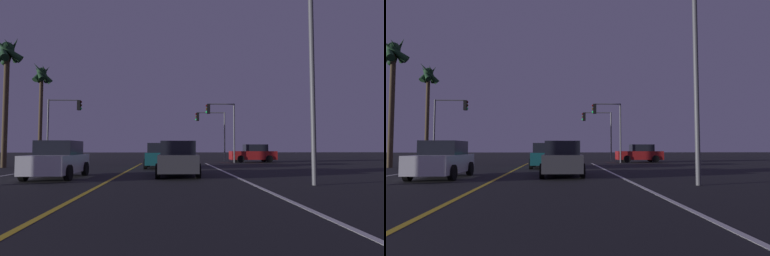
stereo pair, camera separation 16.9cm
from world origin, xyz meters
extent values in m
cube|color=silver|center=(5.67, 11.54, 0.00)|extent=(0.16, 35.07, 0.01)
cube|color=gold|center=(0.00, 11.54, 0.00)|extent=(0.16, 35.07, 0.01)
cylinder|color=black|center=(2.01, 16.97, 0.34)|extent=(0.22, 0.68, 0.68)
cylinder|color=black|center=(3.81, 16.97, 0.34)|extent=(0.22, 0.68, 0.68)
cylinder|color=black|center=(2.01, 14.27, 0.34)|extent=(0.22, 0.68, 0.68)
cylinder|color=black|center=(3.81, 14.27, 0.34)|extent=(0.22, 0.68, 0.68)
cube|color=#38383D|center=(2.91, 15.62, 0.66)|extent=(1.80, 4.30, 0.80)
cube|color=black|center=(2.91, 15.37, 1.38)|extent=(1.60, 2.10, 0.64)
cube|color=red|center=(2.31, 13.52, 0.76)|extent=(0.24, 0.08, 0.16)
cube|color=red|center=(3.51, 13.52, 0.76)|extent=(0.24, 0.08, 0.16)
cylinder|color=black|center=(-1.65, 13.42, 0.34)|extent=(0.22, 0.68, 0.68)
cylinder|color=black|center=(-3.45, 13.42, 0.34)|extent=(0.22, 0.68, 0.68)
cylinder|color=black|center=(-1.65, 16.12, 0.34)|extent=(0.22, 0.68, 0.68)
cylinder|color=black|center=(-3.45, 16.12, 0.34)|extent=(0.22, 0.68, 0.68)
cube|color=silver|center=(-2.55, 14.77, 0.66)|extent=(1.80, 4.30, 0.80)
cube|color=black|center=(-2.55, 15.02, 1.38)|extent=(1.60, 2.10, 0.64)
cube|color=red|center=(-1.95, 16.87, 0.76)|extent=(0.24, 0.08, 0.16)
cube|color=red|center=(-3.15, 16.87, 0.76)|extent=(0.24, 0.08, 0.16)
cylinder|color=black|center=(9.05, 29.88, 0.34)|extent=(0.68, 0.22, 0.68)
cylinder|color=black|center=(9.05, 31.68, 0.34)|extent=(0.68, 0.22, 0.68)
cylinder|color=black|center=(11.75, 29.88, 0.34)|extent=(0.68, 0.22, 0.68)
cylinder|color=black|center=(11.75, 31.68, 0.34)|extent=(0.68, 0.22, 0.68)
cube|color=maroon|center=(10.40, 30.78, 0.66)|extent=(4.30, 1.80, 0.80)
cube|color=black|center=(10.65, 30.78, 1.38)|extent=(2.10, 1.60, 0.64)
cube|color=red|center=(12.50, 30.18, 0.76)|extent=(0.08, 0.24, 0.16)
cube|color=red|center=(12.50, 31.38, 0.76)|extent=(0.08, 0.24, 0.16)
cylinder|color=black|center=(0.94, 23.81, 0.34)|extent=(0.22, 0.68, 0.68)
cylinder|color=black|center=(2.74, 23.81, 0.34)|extent=(0.22, 0.68, 0.68)
cylinder|color=black|center=(0.94, 21.11, 0.34)|extent=(0.22, 0.68, 0.68)
cylinder|color=black|center=(2.74, 21.11, 0.34)|extent=(0.22, 0.68, 0.68)
cube|color=#145156|center=(1.84, 22.46, 0.66)|extent=(1.80, 4.30, 0.80)
cube|color=black|center=(1.84, 22.21, 1.38)|extent=(1.60, 2.10, 0.64)
cube|color=red|center=(1.24, 20.36, 0.76)|extent=(0.24, 0.08, 0.16)
cube|color=red|center=(2.44, 20.36, 0.76)|extent=(0.24, 0.08, 0.16)
cylinder|color=#4C4C51|center=(8.40, 29.57, 2.74)|extent=(0.14, 0.14, 5.47)
cylinder|color=#4C4C51|center=(7.21, 29.57, 5.42)|extent=(2.38, 0.10, 0.10)
cube|color=black|center=(6.02, 29.57, 4.97)|extent=(0.28, 0.36, 0.90)
sphere|color=#3A0605|center=(5.86, 29.57, 5.27)|extent=(0.20, 0.20, 0.20)
sphere|color=#3C2706|center=(5.86, 29.57, 4.97)|extent=(0.20, 0.20, 0.20)
sphere|color=#19E059|center=(5.86, 29.57, 4.67)|extent=(0.20, 0.20, 0.20)
cylinder|color=#4C4C51|center=(-8.40, 29.57, 2.85)|extent=(0.14, 0.14, 5.71)
cylinder|color=#4C4C51|center=(-7.05, 29.57, 5.66)|extent=(2.69, 0.10, 0.10)
cube|color=black|center=(-5.70, 29.57, 5.21)|extent=(0.28, 0.36, 0.90)
sphere|color=#3A0605|center=(-5.54, 29.57, 5.51)|extent=(0.20, 0.20, 0.20)
sphere|color=#3C2706|center=(-5.54, 29.57, 5.21)|extent=(0.20, 0.20, 0.20)
sphere|color=#19E059|center=(-5.54, 29.57, 4.91)|extent=(0.20, 0.20, 0.20)
cylinder|color=#4C4C51|center=(8.40, 35.07, 2.62)|extent=(0.14, 0.14, 5.25)
cylinder|color=#4C4C51|center=(6.93, 35.07, 5.20)|extent=(2.93, 0.10, 0.10)
cube|color=black|center=(5.47, 35.07, 4.75)|extent=(0.28, 0.36, 0.90)
sphere|color=#3A0605|center=(5.31, 35.07, 5.05)|extent=(0.20, 0.20, 0.20)
sphere|color=#3C2706|center=(5.31, 35.07, 4.75)|extent=(0.20, 0.20, 0.20)
sphere|color=#19E059|center=(5.31, 35.07, 4.45)|extent=(0.20, 0.20, 0.20)
cylinder|color=#4C4C51|center=(7.87, 11.32, 3.91)|extent=(0.18, 0.18, 7.82)
cylinder|color=#473826|center=(-9.00, 23.17, 4.08)|extent=(0.36, 0.36, 8.16)
sphere|color=#19381E|center=(-9.00, 23.17, 8.41)|extent=(0.90, 0.90, 0.90)
cone|color=#19381E|center=(-8.71, 23.09, 8.26)|extent=(0.95, 1.75, 1.61)
cone|color=#19381E|center=(-8.86, 23.43, 8.26)|extent=(1.80, 1.30, 2.09)
cone|color=#19381E|center=(-9.28, 23.29, 8.26)|extent=(1.18, 1.75, 1.99)
cone|color=#19381E|center=(-9.24, 22.99, 8.26)|extent=(1.68, 1.99, 1.90)
cone|color=#19381E|center=(-8.91, 22.88, 8.26)|extent=(2.20, 1.20, 1.77)
cylinder|color=#473826|center=(-10.38, 33.01, 4.36)|extent=(0.36, 0.36, 8.71)
sphere|color=#19381E|center=(-10.38, 33.01, 8.96)|extent=(0.90, 0.90, 0.90)
cone|color=#19381E|center=(-10.08, 33.02, 8.81)|extent=(0.65, 1.80, 1.78)
cone|color=#19381E|center=(-10.29, 33.29, 8.81)|extent=(1.77, 1.02, 1.85)
cone|color=#19381E|center=(-10.65, 33.13, 8.81)|extent=(1.15, 1.65, 1.83)
cone|color=#19381E|center=(-10.58, 32.78, 8.81)|extent=(1.67, 1.57, 1.74)
cone|color=#19381E|center=(-10.22, 32.75, 8.81)|extent=(2.02, 1.53, 2.13)
camera|label=1|loc=(2.59, -0.67, 1.38)|focal=31.04mm
camera|label=2|loc=(2.76, -0.67, 1.38)|focal=31.04mm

